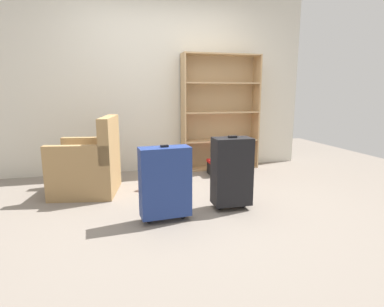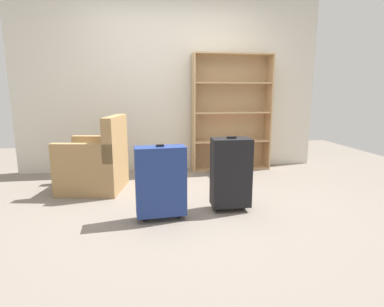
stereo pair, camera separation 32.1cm
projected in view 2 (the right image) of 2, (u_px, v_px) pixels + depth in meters
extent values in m
plane|color=slate|center=(188.00, 206.00, 3.25)|extent=(7.90, 7.90, 0.00)
cube|color=beige|center=(172.00, 83.00, 4.65)|extent=(4.51, 0.10, 2.60)
cube|color=tan|center=(193.00, 114.00, 4.57)|extent=(0.02, 0.29, 1.73)
cube|color=tan|center=(268.00, 113.00, 4.75)|extent=(0.02, 0.29, 1.73)
cube|color=tan|center=(229.00, 112.00, 4.79)|extent=(1.18, 0.02, 1.73)
cube|color=tan|center=(230.00, 168.00, 4.83)|extent=(1.14, 0.27, 0.02)
cube|color=tan|center=(231.00, 141.00, 4.74)|extent=(1.14, 0.27, 0.02)
cube|color=tan|center=(231.00, 112.00, 4.66)|extent=(1.14, 0.27, 0.02)
cube|color=tan|center=(232.00, 83.00, 4.57)|extent=(1.14, 0.27, 0.02)
cube|color=tan|center=(233.00, 54.00, 4.49)|extent=(1.14, 0.27, 0.02)
cube|color=#9E7A4C|center=(93.00, 173.00, 3.78)|extent=(0.82, 0.82, 0.40)
cube|color=tan|center=(92.00, 154.00, 3.74)|extent=(0.66, 0.60, 0.08)
cube|color=#9E7A4C|center=(115.00, 137.00, 3.69)|extent=(0.25, 0.71, 0.50)
cube|color=#9E7A4C|center=(100.00, 144.00, 4.02)|extent=(0.71, 0.23, 0.22)
cube|color=#9E7A4C|center=(82.00, 153.00, 3.43)|extent=(0.71, 0.23, 0.22)
cylinder|color=red|center=(147.00, 185.00, 3.82)|extent=(0.08, 0.08, 0.10)
torus|color=red|center=(152.00, 185.00, 3.82)|extent=(0.06, 0.01, 0.06)
cube|color=black|center=(231.00, 169.00, 4.44)|extent=(0.38, 0.27, 0.19)
cube|color=red|center=(231.00, 162.00, 4.42)|extent=(0.39, 0.28, 0.04)
cube|color=black|center=(231.00, 172.00, 3.09)|extent=(0.39, 0.24, 0.68)
cube|color=black|center=(232.00, 137.00, 3.02)|extent=(0.08, 0.05, 0.02)
cylinder|color=black|center=(217.00, 208.00, 3.14)|extent=(0.05, 0.05, 0.05)
cylinder|color=black|center=(243.00, 206.00, 3.18)|extent=(0.05, 0.05, 0.05)
cube|color=navy|center=(161.00, 181.00, 2.85)|extent=(0.47, 0.22, 0.64)
cube|color=black|center=(160.00, 146.00, 2.79)|extent=(0.07, 0.04, 0.02)
cylinder|color=black|center=(144.00, 218.00, 2.88)|extent=(0.05, 0.05, 0.05)
cylinder|color=black|center=(178.00, 215.00, 2.96)|extent=(0.05, 0.05, 0.05)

